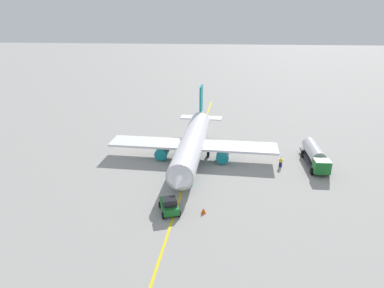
% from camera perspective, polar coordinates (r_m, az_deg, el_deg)
% --- Properties ---
extents(ground_plane, '(400.00, 400.00, 0.00)m').
position_cam_1_polar(ground_plane, '(58.95, 0.00, -2.71)').
color(ground_plane, '#9E9B96').
extents(airplane, '(32.48, 28.82, 9.96)m').
position_cam_1_polar(airplane, '(58.27, 0.06, -0.02)').
color(airplane, white).
rests_on(airplane, ground).
extents(fuel_tanker, '(10.64, 2.88, 3.15)m').
position_cam_1_polar(fuel_tanker, '(60.22, 19.72, -1.72)').
color(fuel_tanker, '#2D2D33').
rests_on(fuel_tanker, ground).
extents(pushback_tug, '(4.05, 3.25, 2.20)m').
position_cam_1_polar(pushback_tug, '(44.40, -3.77, -10.10)').
color(pushback_tug, '#196B28').
rests_on(pushback_tug, ground).
extents(refueling_worker, '(0.54, 0.62, 1.71)m').
position_cam_1_polar(refueling_worker, '(58.11, 14.50, -2.94)').
color(refueling_worker, navy).
rests_on(refueling_worker, ground).
extents(safety_cone_nose, '(0.66, 0.66, 0.74)m').
position_cam_1_polar(safety_cone_nose, '(44.46, 1.93, -10.98)').
color(safety_cone_nose, '#F2590F').
rests_on(safety_cone_nose, ground).
extents(taxi_line_marking, '(79.52, 4.84, 0.01)m').
position_cam_1_polar(taxi_line_marking, '(58.95, 0.00, -2.70)').
color(taxi_line_marking, yellow).
rests_on(taxi_line_marking, ground).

